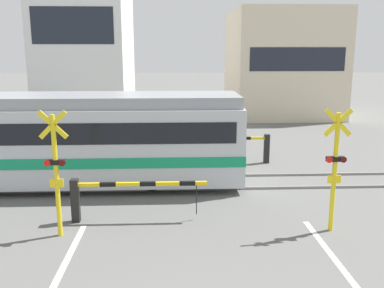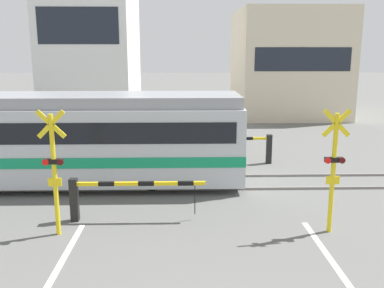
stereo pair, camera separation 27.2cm
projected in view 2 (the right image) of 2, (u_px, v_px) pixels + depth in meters
rail_track_near at (192, 189)px, 13.64m from camera, size 50.00×0.10×0.08m
rail_track_far at (191, 176)px, 15.04m from camera, size 50.00×0.10×0.08m
commuter_train at (8, 137)px, 13.86m from camera, size 15.18×2.68×2.99m
crossing_barrier_near at (106, 192)px, 11.07m from camera, size 3.51×0.20×1.15m
crossing_barrier_far at (248, 144)px, 16.70m from camera, size 3.51×0.20×1.15m
crossing_signal_left at (54, 167)px, 10.03m from camera, size 0.68×0.15×3.05m
crossing_signal_right at (334, 166)px, 10.18m from camera, size 0.68×0.15×3.05m
building_left_of_street at (92, 37)px, 28.40m from camera, size 5.57×7.80×10.43m
building_right_of_street at (287, 63)px, 29.09m from camera, size 6.82×7.80×6.96m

